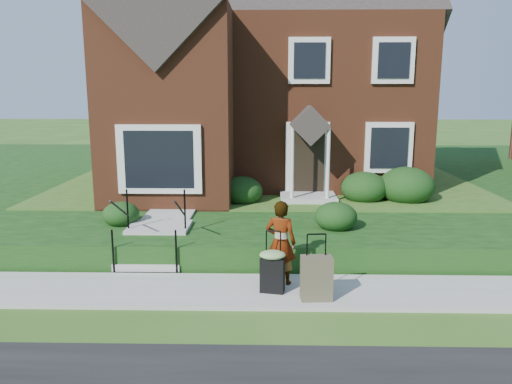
{
  "coord_description": "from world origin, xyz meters",
  "views": [
    {
      "loc": [
        -0.01,
        -8.84,
        3.73
      ],
      "look_at": [
        -0.24,
        2.0,
        1.54
      ],
      "focal_mm": 35.0,
      "sensor_mm": 36.0,
      "label": 1
    }
  ],
  "objects_px": {
    "woman": "(281,242)",
    "suitcase_black": "(272,269)",
    "front_steps": "(155,240)",
    "suitcase_olive": "(316,278)"
  },
  "relations": [
    {
      "from": "woman",
      "to": "suitcase_black",
      "type": "distance_m",
      "value": 0.6
    },
    {
      "from": "front_steps",
      "to": "suitcase_black",
      "type": "height_order",
      "value": "front_steps"
    },
    {
      "from": "suitcase_black",
      "to": "suitcase_olive",
      "type": "distance_m",
      "value": 0.84
    },
    {
      "from": "suitcase_black",
      "to": "suitcase_olive",
      "type": "bearing_deg",
      "value": -11.59
    },
    {
      "from": "suitcase_black",
      "to": "woman",
      "type": "bearing_deg",
      "value": 81.3
    },
    {
      "from": "woman",
      "to": "front_steps",
      "type": "bearing_deg",
      "value": -11.88
    },
    {
      "from": "suitcase_black",
      "to": "front_steps",
      "type": "bearing_deg",
      "value": 153.95
    },
    {
      "from": "woman",
      "to": "suitcase_black",
      "type": "bearing_deg",
      "value": 87.22
    },
    {
      "from": "woman",
      "to": "suitcase_black",
      "type": "relative_size",
      "value": 1.4
    },
    {
      "from": "woman",
      "to": "suitcase_black",
      "type": "xyz_separation_m",
      "value": [
        -0.16,
        -0.45,
        -0.37
      ]
    }
  ]
}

